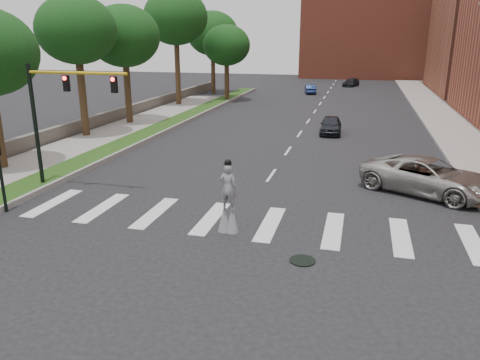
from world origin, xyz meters
TOP-DOWN VIEW (x-y plane):
  - ground_plane at (0.00, 0.00)m, footprint 160.00×160.00m
  - grass_median at (-11.50, 20.00)m, footprint 2.00×60.00m
  - median_curb at (-10.45, 20.00)m, footprint 0.20×60.00m
  - sidewalk_left at (-14.50, 10.00)m, footprint 4.00×60.00m
  - sidewalk_right at (12.50, 25.00)m, footprint 5.00×90.00m
  - stone_wall at (-17.00, 22.00)m, footprint 0.50×56.00m
  - manhole at (3.00, -2.00)m, footprint 0.90×0.90m
  - building_backdrop at (6.00, 78.00)m, footprint 26.00×14.00m
  - traffic_signal at (-9.78, 3.00)m, footprint 5.30×0.23m
  - secondary_signal at (-10.30, -0.50)m, footprint 0.25×0.21m
  - stilt_performer at (-0.18, -0.16)m, footprint 0.84×0.54m
  - suv_crossing at (7.98, 6.83)m, footprint 6.93×5.55m
  - car_near at (2.36, 20.74)m, footprint 1.79×4.13m
  - car_mid at (-2.22, 47.77)m, footprint 2.00×3.91m
  - car_far at (2.84, 58.92)m, footprint 2.88×4.34m
  - tree_2 at (-15.75, 14.65)m, footprint 5.79×5.79m
  - tree_3 at (-15.12, 20.59)m, footprint 6.05×6.05m
  - tree_4 at (-15.21, 32.49)m, footprint 6.83×6.83m
  - tree_5 at (-14.96, 44.52)m, footprint 6.73×6.73m
  - tree_6 at (-11.11, 37.75)m, footprint 5.51×5.51m

SIDE VIEW (x-z plane):
  - ground_plane at x=0.00m, z-range 0.00..0.00m
  - manhole at x=3.00m, z-range 0.00..0.04m
  - sidewalk_left at x=-14.50m, z-range 0.00..0.18m
  - sidewalk_right at x=12.50m, z-range 0.00..0.18m
  - grass_median at x=-11.50m, z-range 0.00..0.25m
  - median_curb at x=-10.45m, z-range 0.00..0.28m
  - stone_wall at x=-17.00m, z-range 0.00..1.10m
  - car_far at x=2.84m, z-range 0.00..1.17m
  - car_mid at x=-2.22m, z-range 0.00..1.23m
  - car_near at x=2.36m, z-range 0.00..1.39m
  - suv_crossing at x=7.98m, z-range 0.00..1.75m
  - stilt_performer at x=-0.18m, z-range -0.27..2.69m
  - secondary_signal at x=-10.30m, z-range 0.33..3.56m
  - traffic_signal at x=-9.78m, z-range 1.05..7.25m
  - tree_6 at x=-11.11m, z-range 2.01..10.80m
  - tree_3 at x=-15.12m, z-range 2.40..12.42m
  - tree_5 at x=-14.96m, z-range 2.44..13.11m
  - tree_2 at x=-15.75m, z-range 2.66..13.02m
  - building_backdrop at x=6.00m, z-range 0.00..18.00m
  - tree_4 at x=-15.21m, z-range 3.19..15.49m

